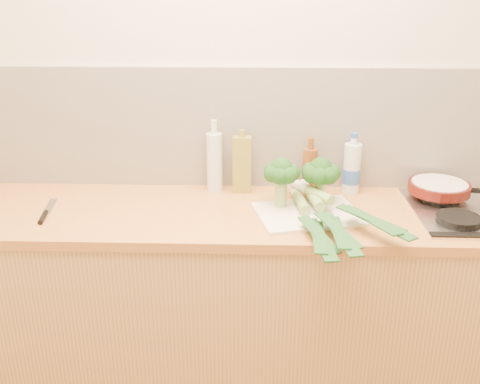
% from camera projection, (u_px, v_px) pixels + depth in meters
% --- Properties ---
extents(room_shell, '(3.50, 3.50, 3.50)m').
position_uv_depth(room_shell, '(237.00, 129.00, 2.38)').
color(room_shell, beige).
rests_on(room_shell, ground).
extents(counter, '(3.20, 0.62, 0.90)m').
position_uv_depth(counter, '(235.00, 303.00, 2.37)').
color(counter, tan).
rests_on(counter, ground).
extents(chopping_board, '(0.47, 0.39, 0.01)m').
position_uv_depth(chopping_board, '(308.00, 214.00, 2.16)').
color(chopping_board, white).
rests_on(chopping_board, counter).
extents(broccoli_left, '(0.15, 0.15, 0.21)m').
position_uv_depth(broccoli_left, '(281.00, 174.00, 2.17)').
color(broccoli_left, '#89A761').
rests_on(broccoli_left, chopping_board).
extents(broccoli_right, '(0.16, 0.16, 0.20)m').
position_uv_depth(broccoli_right, '(321.00, 173.00, 2.21)').
color(broccoli_right, '#89A761').
rests_on(broccoli_right, chopping_board).
extents(leek_front, '(0.15, 0.72, 0.04)m').
position_uv_depth(leek_front, '(305.00, 209.00, 2.13)').
color(leek_front, white).
rests_on(leek_front, chopping_board).
extents(leek_mid, '(0.18, 0.68, 0.04)m').
position_uv_depth(leek_mid, '(320.00, 207.00, 2.10)').
color(leek_mid, white).
rests_on(leek_mid, chopping_board).
extents(leek_back, '(0.42, 0.58, 0.04)m').
position_uv_depth(leek_back, '(332.00, 201.00, 2.11)').
color(leek_back, white).
rests_on(leek_back, chopping_board).
extents(chefs_knife, '(0.07, 0.27, 0.02)m').
position_uv_depth(chefs_knife, '(45.00, 214.00, 2.15)').
color(chefs_knife, silver).
rests_on(chefs_knife, counter).
extents(skillet, '(0.37, 0.26, 0.04)m').
position_uv_depth(skillet, '(440.00, 187.00, 2.28)').
color(skillet, '#47100B').
rests_on(skillet, gas_hob).
extents(oil_tin, '(0.08, 0.05, 0.29)m').
position_uv_depth(oil_tin, '(242.00, 164.00, 2.35)').
color(oil_tin, '#9C9733').
rests_on(oil_tin, counter).
extents(glass_bottle, '(0.07, 0.07, 0.32)m').
position_uv_depth(glass_bottle, '(214.00, 161.00, 2.37)').
color(glass_bottle, silver).
rests_on(glass_bottle, counter).
extents(amber_bottle, '(0.06, 0.06, 0.25)m').
position_uv_depth(amber_bottle, '(310.00, 169.00, 2.37)').
color(amber_bottle, brown).
rests_on(amber_bottle, counter).
extents(water_bottle, '(0.08, 0.08, 0.25)m').
position_uv_depth(water_bottle, '(352.00, 170.00, 2.36)').
color(water_bottle, silver).
rests_on(water_bottle, counter).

